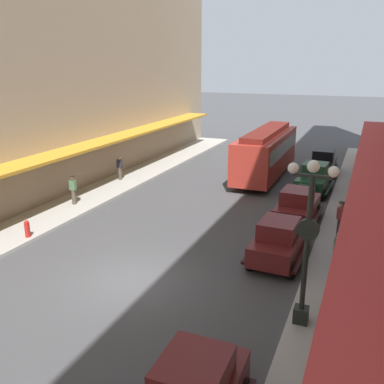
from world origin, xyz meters
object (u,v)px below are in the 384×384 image
at_px(parked_car_3, 323,162).
at_px(pedestrian_2, 120,168).
at_px(parked_car_2, 279,239).
at_px(lamp_post_with_clock, 307,238).
at_px(fire_hydrant, 27,229).
at_px(parked_car_4, 314,178).
at_px(streetcar, 266,151).
at_px(parked_car_1, 297,205).
at_px(pedestrian_1, 73,190).
at_px(pedestrian_3, 340,219).
at_px(pedestrian_4, 338,251).

bearing_deg(parked_car_3, pedestrian_2, -150.11).
distance_m(parked_car_2, lamp_post_with_clock, 5.08).
xyz_separation_m(parked_car_3, lamp_post_with_clock, (1.58, -19.58, 2.04)).
bearing_deg(parked_car_2, parked_car_3, 89.90).
bearing_deg(fire_hydrant, parked_car_4, 49.14).
height_order(parked_car_2, parked_car_3, same).
bearing_deg(streetcar, parked_car_1, -66.45).
bearing_deg(fire_hydrant, lamp_post_with_clock, -8.86).
bearing_deg(pedestrian_1, parked_car_2, -11.07).
xyz_separation_m(parked_car_3, parked_car_4, (-0.00, -4.68, 0.00)).
bearing_deg(lamp_post_with_clock, parked_car_3, 94.60).
relative_size(streetcar, pedestrian_3, 5.75).
distance_m(parked_car_3, pedestrian_4, 15.80).
xyz_separation_m(parked_car_1, lamp_post_with_clock, (1.65, -9.05, 2.04)).
relative_size(streetcar, pedestrian_4, 5.86).
distance_m(parked_car_3, parked_car_4, 4.68).
height_order(parked_car_2, pedestrian_4, parked_car_2).
distance_m(pedestrian_1, pedestrian_2, 5.60).
xyz_separation_m(pedestrian_2, pedestrian_4, (14.93, -8.38, 0.00)).
bearing_deg(pedestrian_4, lamp_post_with_clock, -100.52).
relative_size(streetcar, fire_hydrant, 11.71).
bearing_deg(pedestrian_2, parked_car_2, -32.30).
height_order(parked_car_2, pedestrian_2, parked_car_2).
relative_size(lamp_post_with_clock, pedestrian_1, 3.09).
distance_m(fire_hydrant, pedestrian_3, 14.45).
bearing_deg(parked_car_3, lamp_post_with_clock, -85.40).
bearing_deg(parked_car_4, lamp_post_with_clock, -83.95).
bearing_deg(fire_hydrant, parked_car_2, 12.02).
bearing_deg(parked_car_4, pedestrian_1, -146.24).
relative_size(streetcar, pedestrian_1, 5.75).
bearing_deg(fire_hydrant, pedestrian_1, 102.25).
bearing_deg(pedestrian_3, pedestrian_2, 162.42).
distance_m(lamp_post_with_clock, pedestrian_1, 15.47).
height_order(streetcar, pedestrian_2, streetcar).
relative_size(pedestrian_1, pedestrian_2, 1.02).
height_order(pedestrian_1, pedestrian_3, same).
distance_m(parked_car_4, fire_hydrant, 17.08).
xyz_separation_m(fire_hydrant, pedestrian_4, (13.48, 1.96, 0.43)).
bearing_deg(streetcar, pedestrian_2, -150.51).
relative_size(parked_car_3, fire_hydrant, 5.22).
distance_m(streetcar, pedestrian_2, 10.29).
bearing_deg(pedestrian_2, parked_car_4, 11.54).
distance_m(parked_car_1, pedestrian_4, 5.63).
bearing_deg(parked_car_2, parked_car_4, 89.87).
bearing_deg(pedestrian_3, streetcar, 120.90).
height_order(lamp_post_with_clock, pedestrian_4, lamp_post_with_clock).
bearing_deg(parked_car_2, streetcar, 105.77).
relative_size(pedestrian_2, pedestrian_3, 0.98).
height_order(parked_car_2, parked_car_4, same).
bearing_deg(parked_car_3, parked_car_1, -90.39).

